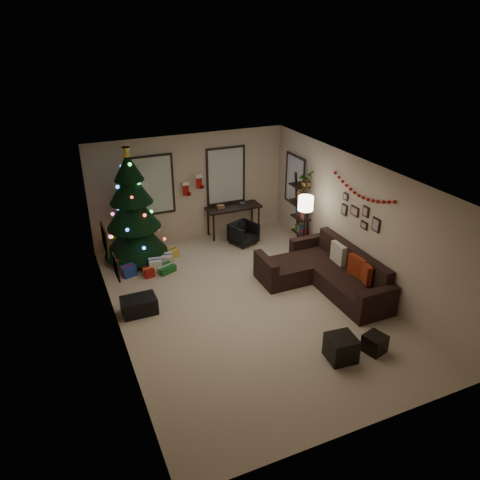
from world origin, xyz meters
The scene contains 29 objects.
floor centered at (0.00, 0.00, 0.00)m, with size 7.00×7.00×0.00m, color #BCA98E.
ceiling centered at (0.00, 0.00, 2.70)m, with size 7.00×7.00×0.00m, color white.
wall_back centered at (0.00, 3.50, 1.35)m, with size 5.00×5.00×0.00m, color #C4AE95.
wall_front centered at (0.00, -3.50, 1.35)m, with size 5.00×5.00×0.00m, color #C4AE95.
wall_left centered at (-2.50, 0.00, 1.35)m, with size 7.00×7.00×0.00m, color #C4AE95.
wall_right centered at (2.50, 0.00, 1.35)m, with size 7.00×7.00×0.00m, color #C4AE95.
window_back_left centered at (-0.95, 3.47, 1.55)m, with size 1.05×0.06×1.50m.
window_back_right centered at (0.95, 3.47, 1.55)m, with size 1.05×0.06×1.50m.
window_right_wall centered at (2.47, 2.55, 1.50)m, with size 0.06×0.90×1.30m.
christmas_tree centered at (-1.59, 2.84, 1.16)m, with size 1.50×1.50×2.80m.
presents centered at (-1.41, 2.23, 0.12)m, with size 1.50×1.01×0.30m.
sofa centered at (1.84, 0.00, 0.28)m, with size 1.87×2.72×0.87m.
pillow_red_a centered at (2.21, -0.79, 0.64)m, with size 0.11×0.40×0.40m, color maroon.
pillow_red_b centered at (2.21, -0.52, 0.64)m, with size 0.12×0.44×0.44m, color maroon.
pillow_cream centered at (2.21, 0.14, 0.63)m, with size 0.12×0.44×0.44m, color beige.
ottoman_near centered at (0.76, -2.13, 0.22)m, with size 0.46×0.46×0.44m, color black.
ottoman_far centered at (1.40, -2.20, 0.16)m, with size 0.34×0.34×0.32m, color black.
desk centered at (1.06, 3.22, 0.69)m, with size 1.44×0.51×0.78m.
desk_chair centered at (1.06, 2.57, 0.28)m, with size 0.55×0.51×0.56m, color black.
bookshelf centered at (2.30, 1.89, 0.90)m, with size 0.30×0.55×1.86m.
potted_plant centered at (2.30, 1.79, 1.83)m, with size 0.48×0.41×0.53m, color #4C4C4C.
floor_lamp centered at (1.95, 1.16, 1.35)m, with size 0.34×0.34×1.62m.
art_map centered at (-2.48, 0.94, 1.52)m, with size 0.04×0.60×0.50m.
art_abstract centered at (-2.48, -0.25, 1.53)m, with size 0.04×0.45×0.35m.
gallery centered at (2.48, -0.07, 1.57)m, with size 0.03×1.25×0.54m.
garland centered at (2.45, -0.08, 2.08)m, with size 0.08×1.90×0.30m, color #A5140C, non-canonical shape.
stocking_left centered at (-0.14, 3.38, 1.38)m, with size 0.20×0.05×0.36m.
stocking_right centered at (0.19, 3.32, 1.54)m, with size 0.20×0.05×0.36m.
storage_bin centered at (-2.05, 0.57, 0.17)m, with size 0.67×0.44×0.33m, color black.
Camera 1 is at (-3.29, -7.19, 5.23)m, focal length 34.96 mm.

